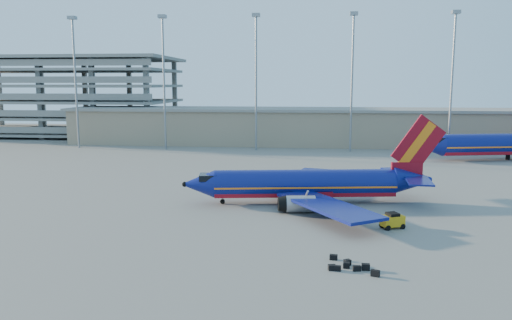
{
  "coord_description": "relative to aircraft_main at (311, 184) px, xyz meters",
  "views": [
    {
      "loc": [
        6.55,
        -60.05,
        14.17
      ],
      "look_at": [
        -0.66,
        6.05,
        4.0
      ],
      "focal_mm": 35.0,
      "sensor_mm": 36.0,
      "label": 1
    }
  ],
  "objects": [
    {
      "name": "terminal_building",
      "position": [
        3.27,
        59.2,
        2.05
      ],
      "size": [
        122.0,
        16.0,
        8.5
      ],
      "color": "gray",
      "rests_on": "ground"
    },
    {
      "name": "light_mast_row",
      "position": [
        -1.73,
        47.2,
        15.29
      ],
      "size": [
        101.6,
        1.6,
        28.65
      ],
      "color": "gray",
      "rests_on": "ground"
    },
    {
      "name": "ground",
      "position": [
        -6.73,
        1.2,
        -2.27
      ],
      "size": [
        220.0,
        220.0,
        0.0
      ],
      "primitive_type": "plane",
      "color": "slate",
      "rests_on": "ground"
    },
    {
      "name": "aircraft_main",
      "position": [
        0.0,
        0.0,
        0.0
      ],
      "size": [
        31.22,
        29.83,
        10.61
      ],
      "rotation": [
        0.0,
        0.0,
        0.15
      ],
      "color": "navy",
      "rests_on": "ground"
    },
    {
      "name": "luggage_pile",
      "position": [
        3.03,
        -21.4,
        -2.04
      ],
      "size": [
        3.83,
        3.75,
        0.5
      ],
      "color": "black",
      "rests_on": "ground"
    },
    {
      "name": "baggage_tug",
      "position": [
        8.06,
        -9.85,
        -1.44
      ],
      "size": [
        2.55,
        2.1,
        1.59
      ],
      "rotation": [
        0.0,
        0.0,
        0.41
      ],
      "color": "gold",
      "rests_on": "ground"
    },
    {
      "name": "parking_garage",
      "position": [
        -68.73,
        75.25,
        9.46
      ],
      "size": [
        62.0,
        32.0,
        21.4
      ],
      "color": "slate",
      "rests_on": "ground"
    }
  ]
}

